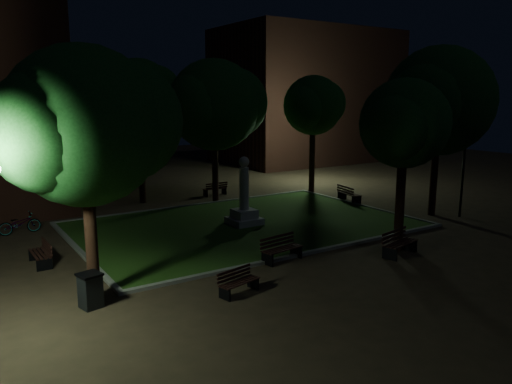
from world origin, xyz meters
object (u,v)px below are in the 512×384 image
(monument, at_px, (244,206))
(bench_right_side, at_px, (348,194))
(bench_near_left, at_px, (281,249))
(trash_bin, at_px, (90,290))
(bench_near_right, at_px, (399,243))
(bench_west_near, at_px, (238,282))
(bicycle, at_px, (20,224))
(bench_far_side, at_px, (215,189))
(bench_left_side, at_px, (42,254))

(monument, distance_m, bench_right_side, 7.99)
(bench_near_left, xyz_separation_m, trash_bin, (-7.06, -0.43, 0.09))
(bench_near_right, relative_size, bench_west_near, 1.24)
(trash_bin, xyz_separation_m, bicycle, (-0.51, 9.74, -0.06))
(bench_near_left, relative_size, bench_far_side, 1.16)
(bench_right_side, xyz_separation_m, bench_far_side, (-5.52, 5.90, -0.05))
(monument, relative_size, trash_bin, 3.10)
(bench_near_right, relative_size, bench_far_side, 1.22)
(bench_left_side, bearing_deg, bench_near_left, 58.85)
(bench_far_side, height_order, trash_bin, trash_bin)
(monument, xyz_separation_m, trash_bin, (-8.61, -5.55, -0.43))
(bench_west_near, relative_size, bench_far_side, 0.98)
(bench_near_right, bearing_deg, bench_far_side, 78.94)
(bench_far_side, distance_m, bicycle, 11.86)
(bench_near_right, xyz_separation_m, bench_left_side, (-11.73, 6.23, -0.05))
(bench_right_side, bearing_deg, bench_far_side, 53.11)
(trash_bin, bearing_deg, bench_near_right, -7.48)
(bench_near_left, bearing_deg, bench_far_side, 64.32)
(bench_far_side, bearing_deg, bench_right_side, 132.32)
(bicycle, bearing_deg, bench_left_side, 176.38)
(monument, bearing_deg, bench_far_side, 71.97)
(bench_right_side, bearing_deg, bench_near_left, 134.29)
(bench_near_left, bearing_deg, bench_right_side, 26.16)
(bench_west_near, height_order, bicycle, bicycle)
(bench_far_side, bearing_deg, bench_west_near, 63.37)
(monument, distance_m, bench_far_side, 7.60)
(trash_bin, bearing_deg, bicycle, 92.97)
(bench_west_near, xyz_separation_m, trash_bin, (-4.09, 1.42, 0.16))
(bench_near_left, bearing_deg, bicycle, 120.99)
(bench_west_near, bearing_deg, bench_far_side, 51.11)
(trash_bin, height_order, bicycle, trash_bin)
(bench_west_near, bearing_deg, bench_right_side, 20.69)
(bench_near_left, relative_size, bench_left_side, 1.11)
(bench_near_left, xyz_separation_m, bench_right_side, (9.43, 6.42, 0.01))
(monument, distance_m, bench_left_side, 9.14)
(bench_near_right, distance_m, bench_left_side, 13.28)
(bench_near_right, xyz_separation_m, bench_far_side, (-0.29, 14.24, -0.06))
(monument, xyz_separation_m, bench_west_near, (-4.52, -6.97, -0.60))
(trash_bin, bearing_deg, bench_left_side, 95.75)
(monument, relative_size, bench_far_side, 2.13)
(monument, distance_m, bench_near_left, 5.38)
(bench_left_side, xyz_separation_m, bicycle, (-0.03, 4.99, 0.06))
(bench_near_left, relative_size, bench_near_right, 0.96)
(bench_near_left, distance_m, trash_bin, 7.07)
(bench_right_side, xyz_separation_m, bicycle, (-16.99, 2.88, 0.02))
(monument, height_order, bench_left_side, monument)
(bench_west_near, bearing_deg, bench_near_right, -13.50)
(bench_west_near, distance_m, bench_left_side, 7.68)
(monument, height_order, bench_near_right, monument)
(bench_near_left, distance_m, bench_left_side, 8.68)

